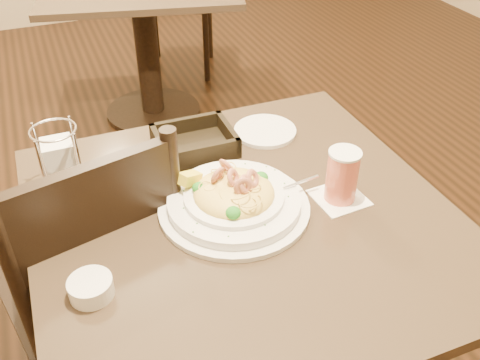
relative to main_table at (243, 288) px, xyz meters
name	(u,v)px	position (x,y,z in m)	size (l,w,h in m)	color
main_table	(243,288)	(0.00, 0.00, 0.00)	(0.90, 0.90, 0.74)	black
background_table	(145,26)	(0.19, 1.82, 0.00)	(1.08, 1.08, 0.74)	black
dining_chair_near	(94,276)	(-0.33, 0.18, -0.01)	(0.51, 0.51, 0.93)	black
pasta_bowl	(234,199)	(-0.01, 0.02, 0.26)	(0.37, 0.33, 0.11)	white
drink_glass	(342,176)	(0.22, -0.03, 0.30)	(0.12, 0.12, 0.13)	white
bread_basket	(195,143)	(-0.02, 0.29, 0.25)	(0.20, 0.16, 0.05)	black
napkin_caddy	(61,164)	(-0.35, 0.24, 0.30)	(0.10, 0.10, 0.16)	silver
side_plate	(265,131)	(0.18, 0.30, 0.24)	(0.17, 0.17, 0.01)	white
butter_ramekin	(91,288)	(-0.34, -0.11, 0.25)	(0.08, 0.08, 0.04)	white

